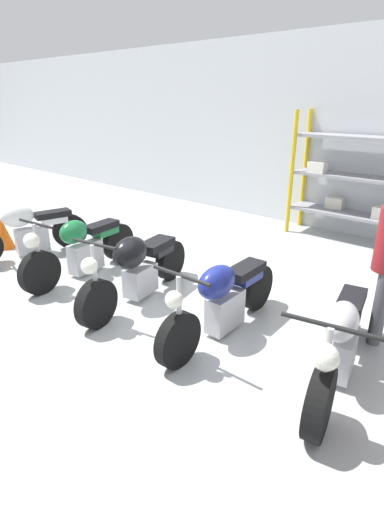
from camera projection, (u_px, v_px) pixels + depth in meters
name	position (u px, v px, depth m)	size (l,w,h in m)	color
ground_plane	(170.00, 321.00, 4.67)	(30.00, 30.00, 0.00)	#B2B7B7
back_wall	(342.00, 136.00, 7.27)	(30.00, 0.08, 3.60)	silver
motorcycle_white	(26.00, 229.00, 6.46)	(0.80, 1.93, 0.99)	black
motorcycle_green	(82.00, 248.00, 5.76)	(0.66, 2.06, 0.97)	black
motorcycle_black	(137.00, 267.00, 5.01)	(0.68, 2.07, 1.00)	black
motorcycle_blue	(223.00, 298.00, 4.29)	(0.66, 2.04, 0.96)	black
motorcycle_silver	(340.00, 341.00, 3.56)	(0.77, 2.06, 0.95)	black
traffic_cone	(3.00, 233.00, 6.87)	(0.32, 0.32, 0.55)	orange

